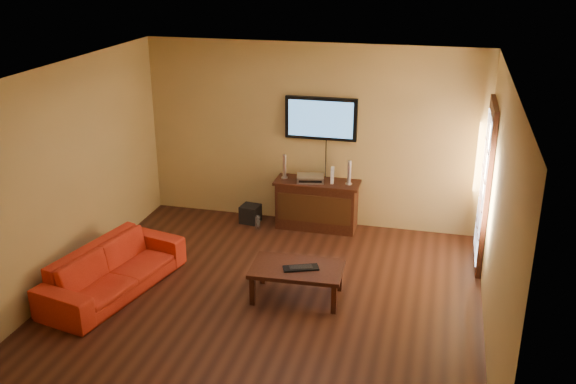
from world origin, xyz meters
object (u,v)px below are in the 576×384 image
(sofa, at_px, (113,263))
(speaker_right, at_px, (349,173))
(subwoofer, at_px, (250,214))
(keyboard, at_px, (301,268))
(television, at_px, (321,119))
(media_console, at_px, (317,204))
(av_receiver, at_px, (310,178))
(game_console, at_px, (332,175))
(bottle, at_px, (258,222))
(speaker_left, at_px, (284,167))
(coffee_table, at_px, (297,271))

(sofa, bearing_deg, speaker_right, -33.02)
(speaker_right, bearing_deg, subwoofer, -178.06)
(speaker_right, distance_m, keyboard, 2.17)
(television, height_order, sofa, television)
(media_console, distance_m, sofa, 3.17)
(sofa, height_order, av_receiver, av_receiver)
(game_console, xyz_separation_m, bottle, (-1.06, -0.29, -0.74))
(media_console, xyz_separation_m, speaker_right, (0.47, -0.00, 0.53))
(av_receiver, distance_m, bottle, 1.03)
(subwoofer, xyz_separation_m, bottle, (0.18, -0.22, -0.03))
(speaker_left, xyz_separation_m, speaker_right, (0.97, -0.03, -0.00))
(speaker_right, relative_size, av_receiver, 0.91)
(game_console, bearing_deg, av_receiver, 178.28)
(av_receiver, bearing_deg, bottle, -172.51)
(av_receiver, height_order, bottle, av_receiver)
(speaker_right, height_order, bottle, speaker_right)
(coffee_table, height_order, speaker_right, speaker_right)
(subwoofer, bearing_deg, sofa, -104.76)
(sofa, relative_size, keyboard, 4.38)
(coffee_table, bearing_deg, av_receiver, 98.07)
(speaker_left, relative_size, game_console, 1.64)
(media_console, height_order, game_console, game_console)
(game_console, bearing_deg, media_console, 177.10)
(media_console, distance_m, av_receiver, 0.42)
(television, height_order, bottle, television)
(keyboard, bearing_deg, speaker_left, 109.31)
(av_receiver, height_order, game_console, game_console)
(game_console, relative_size, subwoofer, 0.81)
(coffee_table, xyz_separation_m, bottle, (-1.03, 1.80, -0.25))
(media_console, distance_m, bottle, 0.92)
(speaker_right, bearing_deg, coffee_table, -97.55)
(game_console, bearing_deg, television, 133.55)
(coffee_table, xyz_separation_m, av_receiver, (-0.29, 2.06, 0.42))
(television, relative_size, speaker_left, 2.92)
(television, relative_size, sofa, 0.54)
(media_console, relative_size, keyboard, 2.79)
(sofa, height_order, game_console, game_console)
(subwoofer, bearing_deg, av_receiver, 9.87)
(speaker_left, relative_size, bottle, 1.63)
(media_console, bearing_deg, av_receiver, -172.08)
(coffee_table, distance_m, speaker_right, 2.16)
(sofa, xyz_separation_m, speaker_left, (1.50, 2.49, 0.52))
(speaker_left, xyz_separation_m, bottle, (-0.34, -0.30, -0.79))
(av_receiver, height_order, subwoofer, av_receiver)
(game_console, relative_size, bottle, 0.99)
(television, distance_m, sofa, 3.55)
(media_console, height_order, subwoofer, media_console)
(subwoofer, bearing_deg, media_console, 10.42)
(speaker_right, relative_size, subwoofer, 1.32)
(television, relative_size, speaker_right, 2.95)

